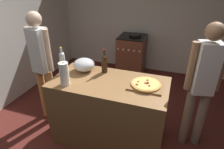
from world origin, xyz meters
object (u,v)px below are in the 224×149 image
at_px(mixing_bowl, 84,65).
at_px(paper_towel_roll, 64,74).
at_px(wine_bottle_green, 63,62).
at_px(wine_bottle_dark, 104,63).
at_px(stove, 132,55).
at_px(person_in_red, 203,82).
at_px(pizza, 146,84).
at_px(person_in_stripes, 42,62).

relative_size(mixing_bowl, paper_towel_roll, 1.00).
relative_size(wine_bottle_green, wine_bottle_dark, 1.12).
distance_m(paper_towel_roll, stove, 2.39).
relative_size(wine_bottle_dark, person_in_red, 0.20).
bearing_deg(wine_bottle_green, stove, 77.78).
relative_size(paper_towel_roll, wine_bottle_green, 0.79).
bearing_deg(pizza, wine_bottle_dark, 162.58).
distance_m(pizza, mixing_bowl, 0.89).
height_order(paper_towel_roll, person_in_stripes, person_in_stripes).
height_order(mixing_bowl, person_in_red, person_in_red).
height_order(pizza, mixing_bowl, mixing_bowl).
xyz_separation_m(mixing_bowl, wine_bottle_green, (-0.22, -0.16, 0.08)).
bearing_deg(pizza, person_in_stripes, 177.41).
bearing_deg(wine_bottle_green, wine_bottle_dark, 22.53).
xyz_separation_m(pizza, paper_towel_roll, (-0.92, -0.27, 0.11)).
xyz_separation_m(pizza, person_in_red, (0.63, 0.22, 0.03)).
bearing_deg(wine_bottle_green, person_in_red, 8.11).
bearing_deg(pizza, mixing_bowl, 170.90).
relative_size(pizza, stove, 0.38).
bearing_deg(mixing_bowl, paper_towel_roll, -95.86).
distance_m(stove, person_in_stripes, 2.20).
bearing_deg(paper_towel_roll, wine_bottle_green, 125.23).
height_order(wine_bottle_green, person_in_stripes, person_in_stripes).
bearing_deg(stove, wine_bottle_dark, -88.18).
xyz_separation_m(pizza, wine_bottle_green, (-1.10, -0.02, 0.13)).
bearing_deg(stove, pizza, -72.18).
distance_m(wine_bottle_green, person_in_stripes, 0.43).
distance_m(pizza, person_in_red, 0.66).
distance_m(pizza, wine_bottle_green, 1.10).
bearing_deg(paper_towel_roll, person_in_red, 17.86).
bearing_deg(person_in_stripes, pizza, -2.59).
distance_m(wine_bottle_dark, person_in_red, 1.22).
relative_size(stove, person_in_stripes, 0.56).
xyz_separation_m(pizza, mixing_bowl, (-0.88, 0.14, 0.06)).
xyz_separation_m(mixing_bowl, paper_towel_roll, (-0.04, -0.41, 0.05)).
bearing_deg(pizza, person_in_red, 19.62).
xyz_separation_m(pizza, stove, (-0.65, 2.03, -0.48)).
distance_m(person_in_stripes, person_in_red, 2.14).
bearing_deg(person_in_red, stove, 125.27).
bearing_deg(mixing_bowl, wine_bottle_dark, 9.23).
bearing_deg(person_in_stripes, mixing_bowl, 6.50).
xyz_separation_m(mixing_bowl, wine_bottle_dark, (0.28, 0.05, 0.05)).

